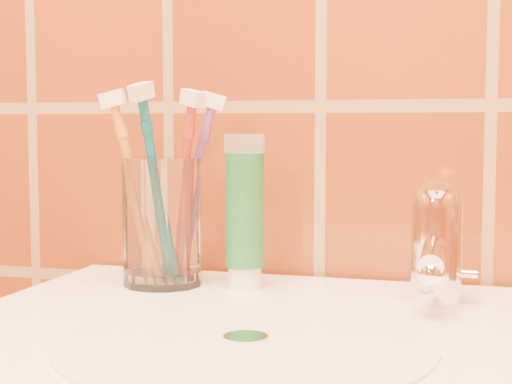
% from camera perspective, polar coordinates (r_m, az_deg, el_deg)
% --- Properties ---
extents(glass_tumbler, '(0.10, 0.10, 0.14)m').
position_cam_1_polar(glass_tumbler, '(0.84, -6.80, -2.15)').
color(glass_tumbler, white).
rests_on(glass_tumbler, pedestal_sink).
extents(toothpaste_tube, '(0.05, 0.04, 0.16)m').
position_cam_1_polar(toothpaste_tube, '(0.81, -0.83, -1.82)').
color(toothpaste_tube, white).
rests_on(toothpaste_tube, pedestal_sink).
extents(faucet, '(0.05, 0.11, 0.12)m').
position_cam_1_polar(faucet, '(0.77, 12.97, -3.28)').
color(faucet, white).
rests_on(faucet, pedestal_sink).
extents(toothbrush_0, '(0.07, 0.12, 0.23)m').
position_cam_1_polar(toothbrush_0, '(0.81, -7.21, 0.20)').
color(toothbrush_0, '#0C5968').
rests_on(toothbrush_0, glass_tumbler).
extents(toothbrush_1, '(0.10, 0.09, 0.22)m').
position_cam_1_polar(toothbrush_1, '(0.83, -5.41, 0.12)').
color(toothbrush_1, '#A32A23').
rests_on(toothbrush_1, glass_tumbler).
extents(toothbrush_2, '(0.11, 0.10, 0.21)m').
position_cam_1_polar(toothbrush_2, '(0.84, -4.88, 0.14)').
color(toothbrush_2, '#7D4594').
rests_on(toothbrush_2, glass_tumbler).
extents(toothbrush_3, '(0.10, 0.09, 0.21)m').
position_cam_1_polar(toothbrush_3, '(0.83, -8.66, 0.08)').
color(toothbrush_3, orange).
rests_on(toothbrush_3, glass_tumbler).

